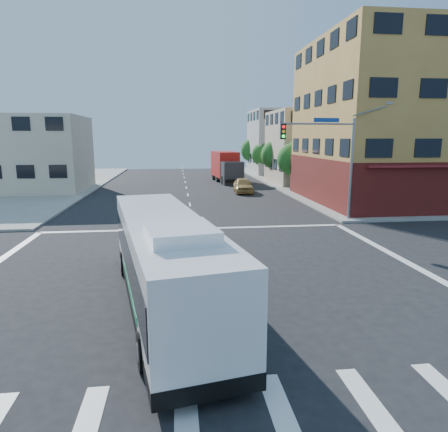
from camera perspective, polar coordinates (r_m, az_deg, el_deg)
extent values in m
plane|color=black|center=(16.44, -2.60, -9.21)|extent=(120.00, 120.00, 0.00)
cube|color=gray|center=(62.22, 28.81, 4.56)|extent=(50.00, 50.00, 0.15)
cube|color=#B98F42|center=(39.92, 25.70, 11.91)|extent=(18.00, 15.00, 14.00)
cube|color=#561613|center=(40.07, 25.10, 4.77)|extent=(18.09, 15.08, 4.00)
cube|color=tan|center=(52.60, 13.53, 9.50)|extent=(12.00, 10.00, 9.00)
cube|color=#A4A49F|center=(65.91, 9.31, 10.36)|extent=(12.00, 10.00, 10.00)
cube|color=#C0B49F|center=(48.12, -26.35, 7.95)|extent=(12.00, 10.00, 8.00)
cylinder|color=gray|center=(28.83, 17.70, 6.21)|extent=(0.18, 0.18, 7.00)
cylinder|color=gray|center=(27.59, 13.45, 12.68)|extent=(5.01, 0.62, 0.12)
cube|color=black|center=(26.59, 8.42, 11.85)|extent=(0.32, 0.30, 1.00)
sphere|color=#FF0C0C|center=(26.43, 8.53, 12.50)|extent=(0.20, 0.20, 0.20)
sphere|color=yellow|center=(26.42, 8.51, 11.85)|extent=(0.20, 0.20, 0.20)
sphere|color=#19FF33|center=(26.42, 8.50, 11.20)|extent=(0.20, 0.20, 0.20)
cube|color=navy|center=(27.82, 14.43, 13.14)|extent=(1.80, 0.22, 0.28)
cube|color=gray|center=(30.18, 22.49, 14.66)|extent=(0.50, 0.22, 0.14)
cylinder|color=#392515|center=(45.50, 9.76, 4.98)|extent=(0.28, 0.28, 1.92)
sphere|color=#19591F|center=(45.31, 9.86, 8.00)|extent=(3.60, 3.60, 3.60)
sphere|color=#19591F|center=(45.10, 10.50, 9.11)|extent=(2.52, 2.52, 2.52)
cylinder|color=#392515|center=(53.18, 7.32, 5.95)|extent=(0.28, 0.28, 1.99)
sphere|color=#19591F|center=(53.01, 7.39, 8.66)|extent=(3.80, 3.80, 3.80)
sphere|color=#19591F|center=(52.79, 7.92, 9.67)|extent=(2.66, 2.66, 2.66)
cylinder|color=#392515|center=(60.95, 5.49, 6.59)|extent=(0.28, 0.28, 1.89)
sphere|color=#19591F|center=(60.81, 5.53, 8.75)|extent=(3.40, 3.40, 3.40)
sphere|color=#19591F|center=(60.57, 5.98, 9.54)|extent=(2.38, 2.38, 2.38)
cylinder|color=#392515|center=(68.76, 4.08, 7.18)|extent=(0.28, 0.28, 2.03)
sphere|color=#19591F|center=(68.63, 4.11, 9.36)|extent=(4.00, 4.00, 4.00)
sphere|color=#19591F|center=(68.39, 4.50, 10.19)|extent=(2.80, 2.80, 2.80)
cube|color=black|center=(14.07, -8.33, -10.59)|extent=(4.59, 11.87, 0.43)
cube|color=white|center=(13.68, -8.47, -5.97)|extent=(4.57, 11.85, 2.75)
cube|color=black|center=(13.63, -8.49, -5.29)|extent=(4.55, 11.51, 1.21)
cube|color=black|center=(19.18, -11.20, -0.89)|extent=(2.24, 0.48, 1.30)
cube|color=#E5590C|center=(19.03, -11.32, 1.98)|extent=(1.82, 0.39, 0.27)
cube|color=white|center=(13.35, -8.63, -0.56)|extent=(4.48, 11.61, 0.12)
cube|color=white|center=(10.51, -6.20, -2.37)|extent=(2.09, 2.41, 0.35)
cube|color=#0F7D49|center=(13.33, -13.41, -9.81)|extent=(1.00, 5.22, 0.27)
cube|color=#0F7D49|center=(13.69, -2.86, -8.94)|extent=(1.00, 5.22, 0.27)
cylinder|color=black|center=(17.46, -14.08, -6.57)|extent=(0.47, 1.04, 1.00)
cylinder|color=#99999E|center=(17.45, -14.52, -6.60)|extent=(0.13, 0.50, 0.50)
cylinder|color=black|center=(17.72, -6.57, -6.04)|extent=(0.47, 1.04, 1.00)
cylinder|color=#99999E|center=(17.74, -6.14, -6.00)|extent=(0.13, 0.50, 0.50)
cylinder|color=black|center=(10.62, -11.41, -18.45)|extent=(0.47, 1.04, 1.00)
cylinder|color=#99999E|center=(10.61, -12.17, -18.51)|extent=(0.13, 0.50, 0.50)
cylinder|color=black|center=(11.04, 1.14, -17.00)|extent=(0.47, 1.04, 1.00)
cylinder|color=#99999E|center=(11.08, 1.83, -16.90)|extent=(0.13, 0.50, 0.50)
cube|color=#2A2B30|center=(49.49, 1.16, 6.14)|extent=(2.72, 2.63, 2.82)
cube|color=black|center=(48.46, 1.45, 6.55)|extent=(2.28, 0.32, 1.08)
cube|color=red|center=(53.43, 0.11, 7.44)|extent=(3.20, 6.31, 3.25)
cube|color=black|center=(52.30, 0.42, 5.51)|extent=(3.25, 8.88, 0.33)
cylinder|color=black|center=(49.53, -0.19, 5.14)|extent=(0.41, 1.11, 1.08)
cylinder|color=black|center=(50.06, 2.37, 5.19)|extent=(0.41, 1.11, 1.08)
cylinder|color=black|center=(52.59, -0.93, 5.48)|extent=(0.41, 1.11, 1.08)
cylinder|color=black|center=(53.09, 1.49, 5.53)|extent=(0.41, 1.11, 1.08)
cylinder|color=black|center=(55.23, -1.50, 5.75)|extent=(0.41, 1.11, 1.08)
cylinder|color=black|center=(55.71, 0.81, 5.80)|extent=(0.41, 1.11, 1.08)
imported|color=tan|center=(42.20, 2.75, 4.41)|extent=(2.13, 4.70, 1.56)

